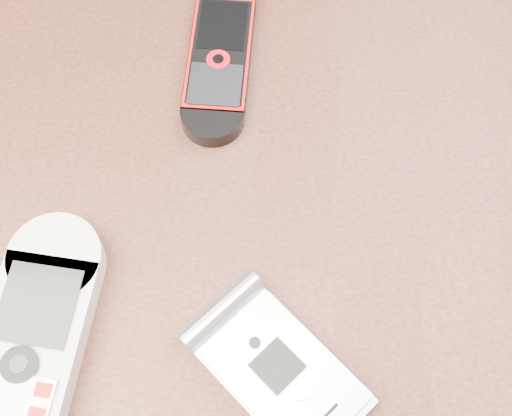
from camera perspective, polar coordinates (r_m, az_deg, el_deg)
The scene contains 5 objects.
ground at distance 1.19m, azimuth -0.25°, elevation -15.98°, with size 4.00×4.00×0.00m, color #472B19.
table at distance 0.56m, azimuth -0.51°, elevation -5.07°, with size 1.20×0.80×0.75m.
nokia_white at distance 0.44m, azimuth -17.80°, elevation -11.26°, with size 0.06×0.18×0.02m, color beige.
nokia_black_red at distance 0.52m, azimuth -2.90°, elevation 12.06°, with size 0.04×0.14×0.01m, color black.
motorola_razr at distance 0.42m, azimuth 1.99°, elevation -13.03°, with size 0.06×0.11×0.02m, color silver.
Camera 1 is at (0.00, -0.20, 1.17)m, focal length 50.00 mm.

